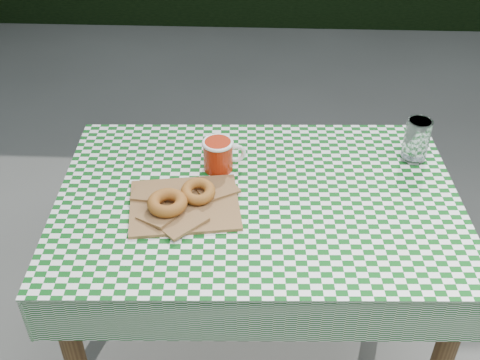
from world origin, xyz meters
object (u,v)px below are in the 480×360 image
Objects in this scene: table at (256,287)px; paper_bag at (184,204)px; coffee_mug at (218,155)px; drinking_glass at (416,140)px.

table is 3.75× the size of paper_bag.
drinking_glass reaches higher than coffee_mug.
table is 0.69m from drinking_glass.
drinking_glass is at bearing -5.11° from coffee_mug.
coffee_mug is at bearing -172.61° from drinking_glass.
paper_bag reaches higher than table.
paper_bag is 2.19× the size of drinking_glass.
table is at bearing -156.37° from drinking_glass.
drinking_glass reaches higher than paper_bag.
coffee_mug is at bearing 66.00° from paper_bag.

